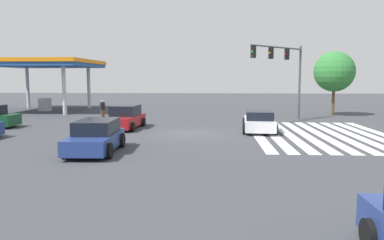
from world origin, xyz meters
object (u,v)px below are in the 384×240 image
at_px(traffic_signal_mast, 284,64).
at_px(tree_corner_b, 334,72).
at_px(car_6, 96,137).
at_px(fire_hydrant, 103,112).
at_px(car_0, 125,118).
at_px(car_3, 259,122).
at_px(pedestrian, 103,108).

height_order(traffic_signal_mast, tree_corner_b, traffic_signal_mast).
bearing_deg(traffic_signal_mast, car_6, 4.33).
bearing_deg(fire_hydrant, tree_corner_b, -83.43).
bearing_deg(tree_corner_b, fire_hydrant, 96.57).
height_order(car_0, car_6, car_0).
height_order(car_0, car_3, car_0).
bearing_deg(car_0, tree_corner_b, 124.01).
bearing_deg(pedestrian, traffic_signal_mast, 40.42).
bearing_deg(pedestrian, car_0, -15.82).
bearing_deg(car_6, traffic_signal_mast, 137.52).
height_order(car_3, fire_hydrant, car_3).
xyz_separation_m(traffic_signal_mast, car_3, (-5.56, 2.50, -3.79)).
bearing_deg(traffic_signal_mast, pedestrian, -49.45).
distance_m(car_0, tree_corner_b, 19.55).
bearing_deg(car_0, traffic_signal_mast, 116.61).
bearing_deg(tree_corner_b, car_0, 119.43).
height_order(pedestrian, fire_hydrant, pedestrian).
bearing_deg(car_6, car_0, -177.95).
height_order(car_3, car_6, car_6).
relative_size(car_3, fire_hydrant, 5.44).
xyz_separation_m(traffic_signal_mast, tree_corner_b, (4.86, -5.39, -0.49)).
relative_size(pedestrian, fire_hydrant, 1.82).
height_order(traffic_signal_mast, fire_hydrant, traffic_signal_mast).
relative_size(car_0, car_6, 1.01).
xyz_separation_m(pedestrian, fire_hydrant, (1.37, 0.35, -0.44)).
relative_size(traffic_signal_mast, car_3, 1.27).
distance_m(traffic_signal_mast, car_3, 7.18).
xyz_separation_m(car_6, tree_corner_b, (17.51, -16.26, 3.22)).
relative_size(car_3, pedestrian, 2.99).
distance_m(traffic_signal_mast, car_0, 12.85).
xyz_separation_m(car_6, fire_hydrant, (15.16, 4.12, -0.29)).
xyz_separation_m(car_0, fire_hydrant, (7.13, 3.58, -0.28)).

